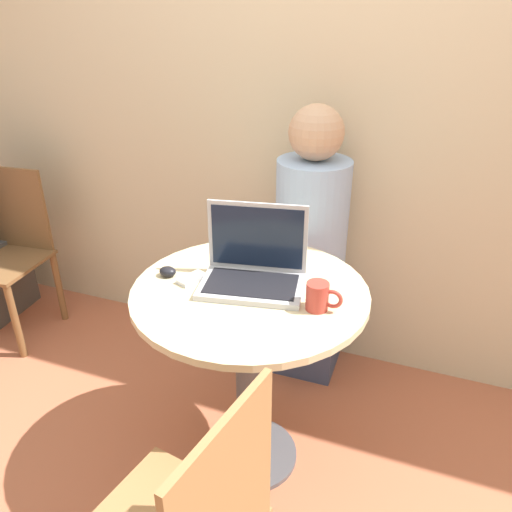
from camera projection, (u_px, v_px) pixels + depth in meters
The scene contains 9 objects.
ground_plane at pixel (251, 454), 2.02m from camera, with size 12.00×12.00×0.00m, color #B26042.
back_wall at pixel (320, 91), 2.12m from camera, with size 7.00×0.05×2.60m.
round_table at pixel (250, 339), 1.76m from camera, with size 0.80×0.80×0.78m.
laptop at pixel (254, 267), 1.68m from camera, with size 0.38×0.28×0.27m.
cell_phone at pixel (192, 279), 1.72m from camera, with size 0.08×0.11×0.02m.
computer_mouse at pixel (168, 272), 1.74m from camera, with size 0.06×0.05×0.03m.
coffee_cup at pixel (319, 296), 1.54m from camera, with size 0.12×0.07×0.09m.
person_seated at pixel (312, 264), 2.32m from camera, with size 0.32×0.49×1.29m.
chair_background at pixel (9, 253), 2.64m from camera, with size 0.44×0.44×0.89m.
Camera 1 is at (0.53, -1.34, 1.63)m, focal length 35.00 mm.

